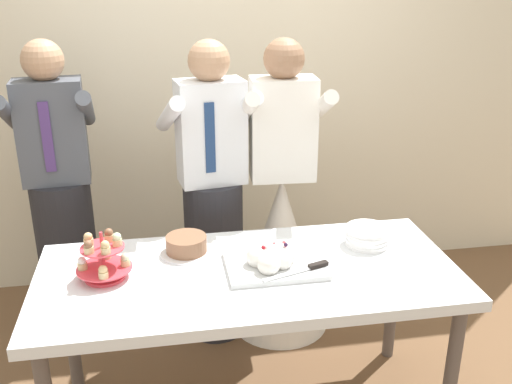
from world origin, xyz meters
TOP-DOWN VIEW (x-y plane):
  - rear_wall at (0.00, 1.48)m, footprint 5.20×0.10m
  - dessert_table at (0.00, 0.00)m, footprint 1.80×0.80m
  - cupcake_stand at (-0.60, 0.04)m, footprint 0.23×0.23m
  - main_cake_tray at (0.11, 0.00)m, footprint 0.43×0.32m
  - plate_stack at (0.58, 0.15)m, footprint 0.20×0.20m
  - round_cake at (-0.25, 0.21)m, footprint 0.24×0.24m
  - person_groom at (-0.08, 0.73)m, footprint 0.52×0.55m
  - person_bride at (0.30, 0.73)m, footprint 0.56×0.56m
  - person_guest at (-0.89, 0.88)m, footprint 0.49×0.52m

SIDE VIEW (x-z plane):
  - person_bride at x=0.30m, z-range -0.25..1.41m
  - dessert_table at x=0.00m, z-range 0.31..1.09m
  - person_groom at x=-0.08m, z-range -0.08..1.58m
  - person_guest at x=-0.89m, z-range -0.08..1.58m
  - round_cake at x=-0.25m, z-range 0.77..0.86m
  - plate_stack at x=0.58m, z-range 0.78..0.86m
  - main_cake_tray at x=0.11m, z-range 0.76..0.88m
  - cupcake_stand at x=-0.60m, z-range 0.76..0.97m
  - rear_wall at x=0.00m, z-range 0.00..2.90m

